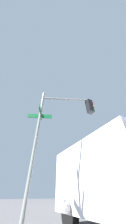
% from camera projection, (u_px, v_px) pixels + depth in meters
% --- Properties ---
extents(traffic_signal_near, '(1.52, 3.05, 5.61)m').
position_uv_depth(traffic_signal_near, '(64.00, 118.00, 4.88)').
color(traffic_signal_near, slate).
rests_on(traffic_signal_near, ground_plane).
extents(box_truck_second, '(7.47, 2.69, 3.21)m').
position_uv_depth(box_truck_second, '(124.00, 174.00, 4.00)').
color(box_truck_second, navy).
rests_on(box_truck_second, ground_plane).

